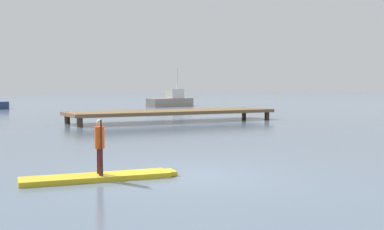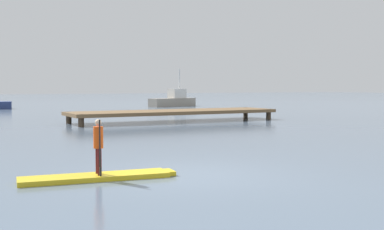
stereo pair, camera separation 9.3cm
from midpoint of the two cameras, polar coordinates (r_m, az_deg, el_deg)
ground_plane at (r=10.66m, az=-0.14°, el=-6.94°), size 240.00×240.00×0.00m
paddleboard_near at (r=10.23m, az=-10.65°, el=-7.15°), size 3.24×1.05×0.10m
paddler_child_solo at (r=10.12m, az=-10.67°, el=-3.32°), size 0.22×0.40×1.14m
motor_boat_small_navy at (r=47.16m, az=-2.12°, el=1.75°), size 5.42×2.91×3.66m
floating_dock at (r=26.61m, az=-1.96°, el=0.34°), size 11.63×2.94×0.61m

